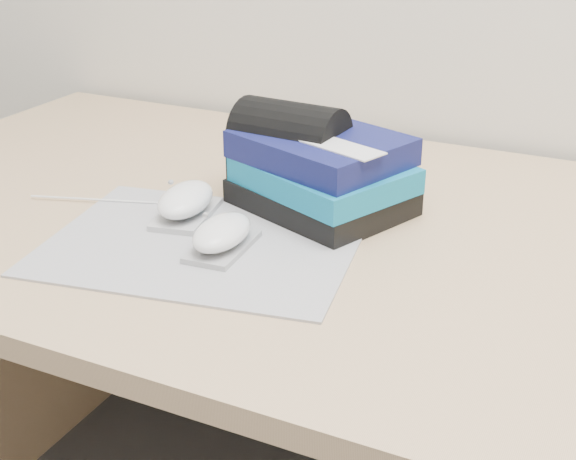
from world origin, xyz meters
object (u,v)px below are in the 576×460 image
at_px(mouse_front, 222,235).
at_px(pouch, 290,154).
at_px(desk, 375,359).
at_px(mouse_rear, 186,202).
at_px(book_stack, 322,173).

distance_m(mouse_front, pouch, 0.19).
height_order(desk, mouse_front, mouse_front).
distance_m(mouse_rear, book_stack, 0.19).
bearing_deg(mouse_rear, desk, 29.53).
bearing_deg(book_stack, pouch, 167.50).
distance_m(desk, pouch, 0.33).
relative_size(book_stack, pouch, 1.75).
xyz_separation_m(mouse_front, book_stack, (0.06, 0.18, 0.03)).
bearing_deg(pouch, book_stack, -12.50).
xyz_separation_m(desk, pouch, (-0.14, -0.01, 0.30)).
height_order(book_stack, pouch, pouch).
bearing_deg(desk, book_stack, -165.17).
xyz_separation_m(mouse_rear, pouch, (0.10, 0.12, 0.04)).
bearing_deg(mouse_front, mouse_rear, 144.67).
bearing_deg(pouch, mouse_rear, -127.95).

